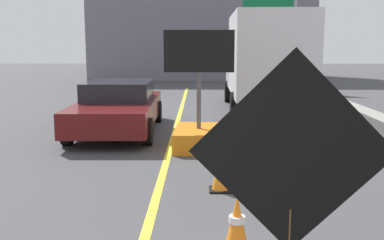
{
  "coord_description": "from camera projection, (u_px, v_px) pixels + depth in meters",
  "views": [
    {
      "loc": [
        0.66,
        -1.24,
        2.34
      ],
      "look_at": [
        0.56,
        5.58,
        1.22
      ],
      "focal_mm": 42.19,
      "sensor_mm": 36.0,
      "label": 1
    }
  ],
  "objects": [
    {
      "name": "traffic_cone_mid_lane",
      "position": [
        221.0,
        170.0,
        7.33
      ],
      "size": [
        0.36,
        0.36,
        0.71
      ],
      "color": "black",
      "rests_on": "ground"
    },
    {
      "name": "highway_guide_sign",
      "position": [
        279.0,
        25.0,
        23.31
      ],
      "size": [
        2.79,
        0.22,
        5.0
      ],
      "color": "gray",
      "rests_on": "ground"
    },
    {
      "name": "box_truck",
      "position": [
        265.0,
        60.0,
        16.13
      ],
      "size": [
        2.72,
        7.3,
        3.42
      ],
      "color": "black",
      "rests_on": "ground"
    },
    {
      "name": "far_building_block",
      "position": [
        201.0,
        18.0,
        33.53
      ],
      "size": [
        15.45,
        7.84,
        8.87
      ],
      "primitive_type": "cube",
      "color": "slate",
      "rests_on": "ground"
    },
    {
      "name": "lane_center_stripe",
      "position": [
        159.0,
        188.0,
        7.53
      ],
      "size": [
        0.14,
        36.0,
        0.01
      ],
      "primitive_type": "cube",
      "color": "yellow",
      "rests_on": "ground"
    },
    {
      "name": "arrow_board_trailer",
      "position": [
        199.0,
        127.0,
        10.47
      ],
      "size": [
        1.6,
        1.84,
        2.7
      ],
      "color": "orange",
      "rests_on": "ground"
    },
    {
      "name": "roadwork_sign",
      "position": [
        292.0,
        158.0,
        3.55
      ],
      "size": [
        1.63,
        0.11,
        2.33
      ],
      "color": "#593819",
      "rests_on": "ground"
    },
    {
      "name": "pickup_car",
      "position": [
        119.0,
        106.0,
        12.38
      ],
      "size": [
        2.21,
        5.11,
        1.38
      ],
      "color": "#591414",
      "rests_on": "ground"
    },
    {
      "name": "traffic_cone_near_sign",
      "position": [
        237.0,
        224.0,
        5.17
      ],
      "size": [
        0.36,
        0.36,
        0.67
      ],
      "color": "black",
      "rests_on": "ground"
    }
  ]
}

